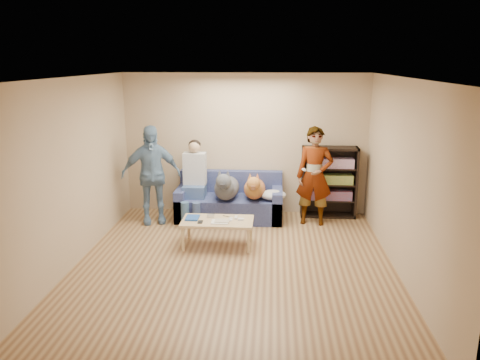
# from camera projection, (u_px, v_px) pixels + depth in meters

# --- Properties ---
(ground) EXTENTS (5.00, 5.00, 0.00)m
(ground) POSITION_uv_depth(u_px,v_px,m) (234.00, 266.00, 6.58)
(ground) COLOR brown
(ground) RESTS_ON ground
(ceiling) EXTENTS (5.00, 5.00, 0.00)m
(ceiling) POSITION_uv_depth(u_px,v_px,m) (233.00, 78.00, 5.93)
(ceiling) COLOR white
(ceiling) RESTS_ON ground
(wall_back) EXTENTS (4.50, 0.00, 4.50)m
(wall_back) POSITION_uv_depth(u_px,v_px,m) (245.00, 144.00, 8.67)
(wall_back) COLOR tan
(wall_back) RESTS_ON ground
(wall_front) EXTENTS (4.50, 0.00, 4.50)m
(wall_front) POSITION_uv_depth(u_px,v_px,m) (207.00, 251.00, 3.84)
(wall_front) COLOR tan
(wall_front) RESTS_ON ground
(wall_left) EXTENTS (0.00, 5.00, 5.00)m
(wall_left) POSITION_uv_depth(u_px,v_px,m) (70.00, 174.00, 6.41)
(wall_left) COLOR tan
(wall_left) RESTS_ON ground
(wall_right) EXTENTS (0.00, 5.00, 5.00)m
(wall_right) POSITION_uv_depth(u_px,v_px,m) (405.00, 180.00, 6.10)
(wall_right) COLOR tan
(wall_right) RESTS_ON ground
(blanket) EXTENTS (0.47, 0.40, 0.16)m
(blanket) POSITION_uv_depth(u_px,v_px,m) (273.00, 195.00, 8.24)
(blanket) COLOR #B6B6BB
(blanket) RESTS_ON sofa
(person_standing_right) EXTENTS (0.67, 0.48, 1.72)m
(person_standing_right) POSITION_uv_depth(u_px,v_px,m) (315.00, 176.00, 8.11)
(person_standing_right) COLOR gray
(person_standing_right) RESTS_ON ground
(person_standing_left) EXTENTS (1.10, 0.71, 1.74)m
(person_standing_left) POSITION_uv_depth(u_px,v_px,m) (151.00, 175.00, 8.17)
(person_standing_left) COLOR #7091B4
(person_standing_left) RESTS_ON ground
(held_controller) EXTENTS (0.07, 0.12, 0.03)m
(held_controller) POSITION_uv_depth(u_px,v_px,m) (304.00, 170.00, 7.89)
(held_controller) COLOR silver
(held_controller) RESTS_ON person_standing_right
(notebook_blue) EXTENTS (0.20, 0.26, 0.03)m
(notebook_blue) POSITION_uv_depth(u_px,v_px,m) (192.00, 218.00, 7.29)
(notebook_blue) COLOR #1C469A
(notebook_blue) RESTS_ON coffee_table
(papers) EXTENTS (0.26, 0.20, 0.02)m
(papers) POSITION_uv_depth(u_px,v_px,m) (220.00, 222.00, 7.12)
(papers) COLOR silver
(papers) RESTS_ON coffee_table
(magazine) EXTENTS (0.22, 0.17, 0.01)m
(magazine) POSITION_uv_depth(u_px,v_px,m) (222.00, 221.00, 7.13)
(magazine) COLOR #AFA18C
(magazine) RESTS_ON coffee_table
(camera_silver) EXTENTS (0.11, 0.06, 0.05)m
(camera_silver) POSITION_uv_depth(u_px,v_px,m) (211.00, 216.00, 7.34)
(camera_silver) COLOR #BBBBC0
(camera_silver) RESTS_ON coffee_table
(controller_a) EXTENTS (0.04, 0.13, 0.03)m
(controller_a) POSITION_uv_depth(u_px,v_px,m) (236.00, 218.00, 7.29)
(controller_a) COLOR silver
(controller_a) RESTS_ON coffee_table
(controller_b) EXTENTS (0.09, 0.06, 0.03)m
(controller_b) POSITION_uv_depth(u_px,v_px,m) (241.00, 219.00, 7.21)
(controller_b) COLOR silver
(controller_b) RESTS_ON coffee_table
(headphone_cup_a) EXTENTS (0.07, 0.07, 0.02)m
(headphone_cup_a) POSITION_uv_depth(u_px,v_px,m) (230.00, 220.00, 7.18)
(headphone_cup_a) COLOR white
(headphone_cup_a) RESTS_ON coffee_table
(headphone_cup_b) EXTENTS (0.07, 0.07, 0.02)m
(headphone_cup_b) POSITION_uv_depth(u_px,v_px,m) (231.00, 219.00, 7.26)
(headphone_cup_b) COLOR silver
(headphone_cup_b) RESTS_ON coffee_table
(pen_orange) EXTENTS (0.13, 0.06, 0.01)m
(pen_orange) POSITION_uv_depth(u_px,v_px,m) (215.00, 223.00, 7.06)
(pen_orange) COLOR #D6531E
(pen_orange) RESTS_ON coffee_table
(pen_black) EXTENTS (0.13, 0.08, 0.01)m
(pen_black) POSITION_uv_depth(u_px,v_px,m) (226.00, 216.00, 7.38)
(pen_black) COLOR black
(pen_black) RESTS_ON coffee_table
(wallet) EXTENTS (0.07, 0.12, 0.02)m
(wallet) POSITION_uv_depth(u_px,v_px,m) (200.00, 222.00, 7.12)
(wallet) COLOR black
(wallet) RESTS_ON coffee_table
(sofa) EXTENTS (1.90, 0.85, 0.82)m
(sofa) POSITION_uv_depth(u_px,v_px,m) (230.00, 203.00, 8.55)
(sofa) COLOR #515B93
(sofa) RESTS_ON ground
(person_seated) EXTENTS (0.40, 0.73, 1.47)m
(person_seated) POSITION_uv_depth(u_px,v_px,m) (194.00, 178.00, 8.35)
(person_seated) COLOR #405A8D
(person_seated) RESTS_ON sofa
(dog_gray) EXTENTS (0.44, 1.26, 0.63)m
(dog_gray) POSITION_uv_depth(u_px,v_px,m) (226.00, 187.00, 8.22)
(dog_gray) COLOR #484952
(dog_gray) RESTS_ON sofa
(dog_tan) EXTENTS (0.38, 1.15, 0.56)m
(dog_tan) POSITION_uv_depth(u_px,v_px,m) (254.00, 188.00, 8.26)
(dog_tan) COLOR #BA6338
(dog_tan) RESTS_ON sofa
(coffee_table) EXTENTS (1.10, 0.60, 0.42)m
(coffee_table) POSITION_uv_depth(u_px,v_px,m) (218.00, 223.00, 7.23)
(coffee_table) COLOR tan
(coffee_table) RESTS_ON ground
(bookshelf) EXTENTS (1.00, 0.34, 1.30)m
(bookshelf) POSITION_uv_depth(u_px,v_px,m) (329.00, 180.00, 8.55)
(bookshelf) COLOR black
(bookshelf) RESTS_ON ground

